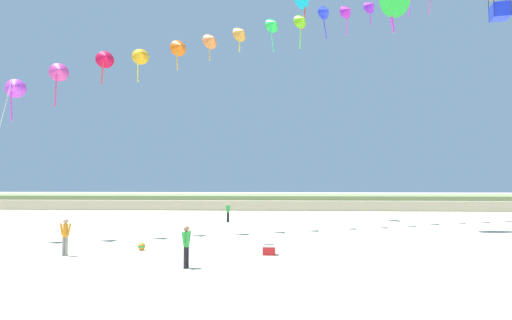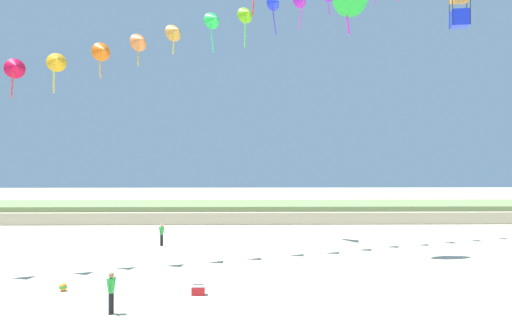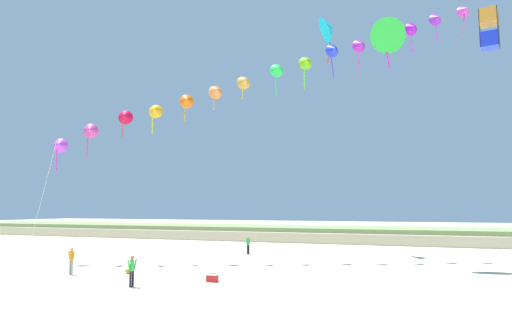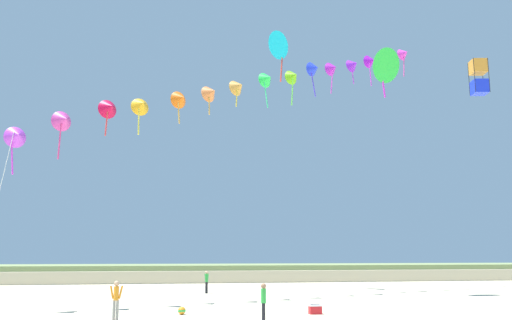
{
  "view_description": "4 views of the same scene",
  "coord_description": "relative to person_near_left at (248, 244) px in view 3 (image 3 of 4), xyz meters",
  "views": [
    {
      "loc": [
        -0.47,
        -12.48,
        3.22
      ],
      "look_at": [
        -2.06,
        13.37,
        4.69
      ],
      "focal_mm": 28.0,
      "sensor_mm": 36.0,
      "label": 1
    },
    {
      "loc": [
        0.97,
        -18.09,
        5.61
      ],
      "look_at": [
        1.64,
        10.91,
        5.92
      ],
      "focal_mm": 38.0,
      "sensor_mm": 36.0,
      "label": 2
    },
    {
      "loc": [
        10.27,
        -17.08,
        3.97
      ],
      "look_at": [
        -0.59,
        11.01,
        7.14
      ],
      "focal_mm": 32.0,
      "sensor_mm": 36.0,
      "label": 3
    },
    {
      "loc": [
        -8.37,
        -19.53,
        2.74
      ],
      "look_at": [
        -2.83,
        10.75,
        8.1
      ],
      "focal_mm": 38.0,
      "sensor_mm": 36.0,
      "label": 4
    }
  ],
  "objects": [
    {
      "name": "dune_ridge",
      "position": [
        4.74,
        19.81,
        -0.09
      ],
      "size": [
        120.0,
        13.08,
        1.64
      ],
      "color": "beige",
      "rests_on": "ground"
    },
    {
      "name": "person_mid_center",
      "position": [
        -5.22,
        -15.16,
        0.03
      ],
      "size": [
        0.57,
        0.22,
        1.62
      ],
      "color": "gray",
      "rests_on": "ground"
    },
    {
      "name": "person_near_left",
      "position": [
        0.0,
        0.0,
        0.0
      ],
      "size": [
        0.37,
        0.5,
        1.57
      ],
      "color": "black",
      "rests_on": "ground"
    },
    {
      "name": "kite_banner_string",
      "position": [
        3.73,
        -3.35,
        13.94
      ],
      "size": [
        30.64,
        17.68,
        21.45
      ],
      "color": "#B43DD8"
    },
    {
      "name": "beach_cooler",
      "position": [
        3.75,
        -14.36,
        -0.69
      ],
      "size": [
        0.58,
        0.41,
        0.46
      ],
      "color": "red",
      "rests_on": "ground"
    },
    {
      "name": "large_kite_mid_trail",
      "position": [
        18.75,
        -5.74,
        14.33
      ],
      "size": [
        1.23,
        1.23,
        2.51
      ],
      "color": "#1C33ED"
    },
    {
      "name": "large_kite_high_solo",
      "position": [
        6.54,
        3.91,
        19.75
      ],
      "size": [
        2.61,
        2.99,
        4.75
      ],
      "color": "#0FC9EC"
    },
    {
      "name": "beach_ball",
      "position": [
        -2.36,
        -13.5,
        -0.73
      ],
      "size": [
        0.36,
        0.36,
        0.36
      ],
      "color": "orange",
      "rests_on": "ground"
    },
    {
      "name": "large_kite_low_lead",
      "position": [
        12.33,
        -3.74,
        15.51
      ],
      "size": [
        2.96,
        2.39,
        3.79
      ],
      "color": "#2BD83E"
    },
    {
      "name": "ground_plane",
      "position": [
        4.74,
        -19.86,
        -0.91
      ],
      "size": [
        240.0,
        240.0,
        0.0
      ],
      "primitive_type": "plane",
      "color": "beige"
    },
    {
      "name": "person_near_right",
      "position": [
        0.71,
        -17.34,
        0.01
      ],
      "size": [
        0.29,
        0.54,
        1.58
      ],
      "color": "black",
      "rests_on": "ground"
    }
  ]
}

